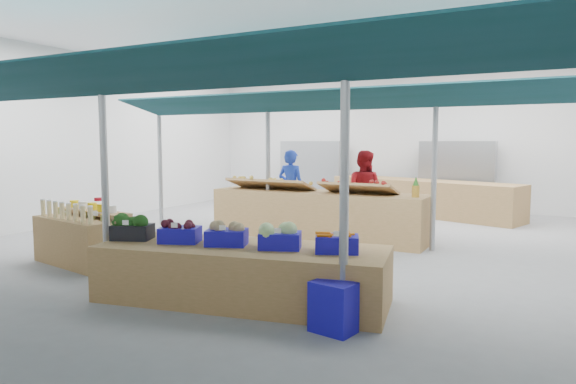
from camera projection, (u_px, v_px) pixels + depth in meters
name	position (u px, v px, depth m)	size (l,w,h in m)	color
floor	(299.00, 243.00, 10.23)	(13.00, 13.00, 0.00)	slate
hall	(329.00, 113.00, 11.23)	(13.00, 13.00, 13.00)	silver
pole_grid	(293.00, 154.00, 8.16)	(10.00, 4.60, 3.00)	gray
awnings	(293.00, 93.00, 8.06)	(9.50, 7.08, 0.30)	#0B2E31
back_shelving_left	(312.00, 173.00, 16.57)	(2.00, 0.50, 2.00)	#B23F33
back_shelving_right	(457.00, 177.00, 14.50)	(2.00, 0.50, 2.00)	#B23F33
bottle_shelf	(84.00, 238.00, 8.47)	(1.84, 1.33, 1.05)	olive
veg_counter	(242.00, 274.00, 6.45)	(3.64, 1.21, 0.71)	olive
fruit_counter	(318.00, 215.00, 10.70)	(4.55, 1.08, 0.97)	olive
far_counter	(422.00, 198.00, 14.05)	(5.37, 1.07, 0.97)	olive
crate_stack	(333.00, 307.00, 5.41)	(0.45, 0.32, 0.54)	#140EA2
vendor_left	(291.00, 188.00, 12.18)	(0.66, 0.44, 1.82)	#1C38B6
vendor_right	(363.00, 192.00, 11.35)	(0.88, 0.69, 1.82)	maroon
crate_broccoli	(133.00, 227.00, 6.85)	(0.59, 0.51, 0.35)	black
crate_beets	(180.00, 232.00, 6.65)	(0.59, 0.51, 0.29)	#140EA2
crate_celeriac	(227.00, 234.00, 6.46)	(0.59, 0.51, 0.31)	#140EA2
crate_cabbage	(280.00, 236.00, 6.26)	(0.59, 0.51, 0.35)	#140EA2
crate_carrots	(337.00, 243.00, 6.06)	(0.59, 0.51, 0.29)	#140EA2
sparrow	(116.00, 222.00, 6.78)	(0.12, 0.09, 0.11)	brown
pole_ribbon	(98.00, 201.00, 8.12)	(0.12, 0.12, 0.28)	red
apple_heap_yellow	(270.00, 182.00, 11.05)	(1.91, 0.74, 0.27)	#997247
apple_heap_red	(358.00, 186.00, 10.11)	(1.52, 0.73, 0.27)	#997247
pineapple	(416.00, 188.00, 9.57)	(0.14, 0.14, 0.39)	#8C6019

